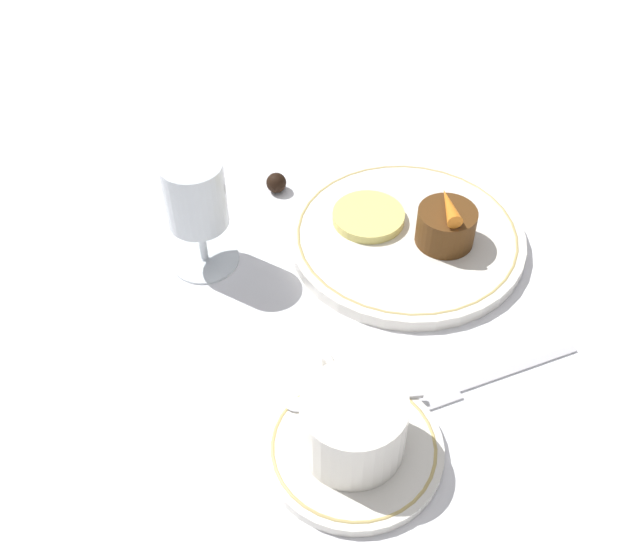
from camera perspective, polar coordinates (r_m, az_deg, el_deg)
ground_plane at (r=0.79m, az=6.49°, el=1.57°), size 3.00×3.00×0.00m
dinner_plate at (r=0.81m, az=6.61°, el=3.26°), size 0.25×0.25×0.01m
saucer at (r=0.64m, az=2.60°, el=-12.69°), size 0.15×0.15×0.01m
coffee_cup at (r=0.61m, az=2.53°, el=-10.83°), size 0.11×0.09×0.06m
spoon at (r=0.66m, az=1.46°, el=-9.21°), size 0.04×0.12×0.00m
wine_glass at (r=0.74m, az=-9.41°, el=5.90°), size 0.07×0.07×0.13m
fork at (r=0.69m, az=11.65°, el=-7.66°), size 0.02×0.18×0.01m
dessert_cake at (r=0.79m, az=9.49°, el=4.17°), size 0.06×0.06×0.04m
carrot_garnish at (r=0.77m, az=9.74°, el=5.71°), size 0.05×0.03×0.02m
pineapple_slice at (r=0.81m, az=3.71°, el=4.84°), size 0.08×0.08×0.01m
chocolate_truffle at (r=0.87m, az=-3.35°, el=7.41°), size 0.02×0.02×0.02m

